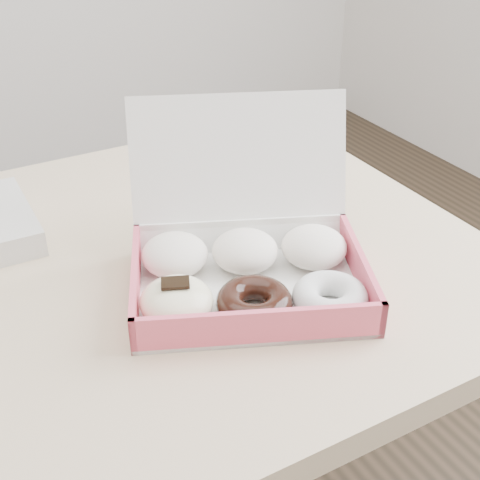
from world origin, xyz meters
TOP-DOWN VIEW (x-y plane):
  - table at (0.00, 0.00)m, footprint 1.20×0.80m
  - donut_box at (0.22, -0.12)m, footprint 0.39×0.38m

SIDE VIEW (x-z plane):
  - table at x=0.00m, z-range 0.30..1.05m
  - donut_box at x=0.22m, z-range 0.68..0.89m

